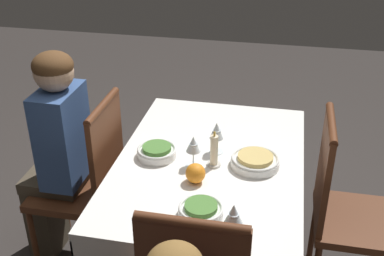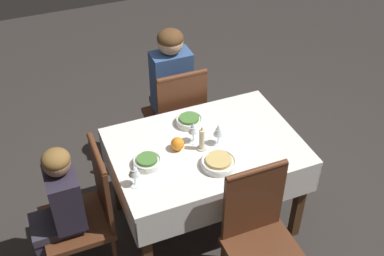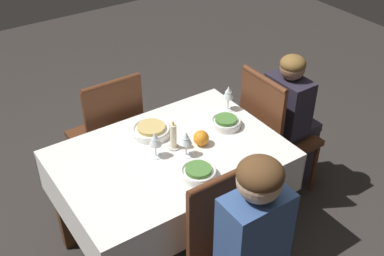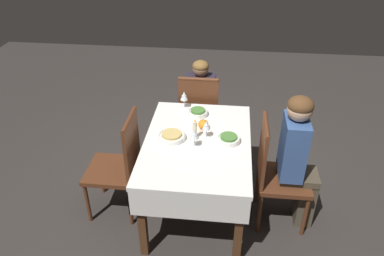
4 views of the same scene
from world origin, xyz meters
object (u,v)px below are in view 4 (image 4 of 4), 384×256
Objects in this scene: person_child_dark at (201,100)px; candle_centerpiece at (195,131)px; dining_table at (197,151)px; bowl_west at (198,112)px; bowl_south at (172,136)px; chair_south at (120,162)px; orange_fruit at (203,124)px; person_adult_denim at (298,156)px; wine_glass_west at (184,96)px; wine_glass_north at (206,126)px; bowl_north at (229,139)px; wine_glass_south at (194,135)px; chair_north at (275,170)px; chair_west at (199,112)px.

person_child_dark is 5.78× the size of candle_centerpiece.
dining_table is 0.43m from bowl_west.
candle_centerpiece reaches higher than bowl_south.
chair_south is 4.30× the size of bowl_south.
candle_centerpiece reaches higher than orange_fruit.
person_adult_denim is 1.15m from wine_glass_west.
wine_glass_north is (-0.14, 0.71, 0.32)m from chair_south.
dining_table is at bearing 88.28° from bowl_south.
person_child_dark is 6.75× the size of wine_glass_north.
bowl_north is 0.30m from wine_glass_south.
chair_north is 0.73m from candle_centerpiece.
wine_glass_north reaches higher than dining_table.
chair_north is 0.67m from wine_glass_north.
chair_north is 4.30× the size of bowl_south.
bowl_west is at bearing -144.07° from bowl_north.
person_adult_denim reaches higher than wine_glass_south.
wine_glass_west reaches higher than bowl_west.
wine_glass_west is at bearing 76.27° from person_child_dark.
chair_north reaches higher than orange_fruit.
chair_south is at bearing -51.26° from bowl_west.
wine_glass_west is (-0.57, -0.82, 0.33)m from chair_north.
wine_glass_west is (-0.12, -0.14, 0.09)m from bowl_west.
orange_fruit is (0.81, 0.09, 0.21)m from person_child_dark.
bowl_south is 0.23m from wine_glass_south.
person_adult_denim is at bearing 61.66° from bowl_west.
orange_fruit is (0.64, 0.09, 0.26)m from chair_west.
wine_glass_south is at bearing -70.32° from bowl_north.
chair_west is at bearing 147.21° from chair_south.
wine_glass_south reaches higher than bowl_north.
person_child_dark is at bearing 166.27° from wine_glass_west.
orange_fruit is (-0.23, -0.61, 0.26)m from chair_north.
wine_glass_south reaches higher than dining_table.
bowl_north is 0.49m from bowl_west.
wine_glass_south reaches higher than orange_fruit.
bowl_north is (0.98, 0.31, 0.19)m from person_child_dark.
bowl_north is 0.84× the size of bowl_south.
person_child_dark reaches higher than chair_west.
wine_glass_south reaches higher than wine_glass_north.
dining_table is at bearing 87.21° from person_adult_denim.
wine_glass_south is (0.14, -0.08, 0.00)m from wine_glass_north.
wine_glass_south is (0.91, 0.04, 0.33)m from chair_west.
person_child_dark reaches higher than orange_fruit.
chair_south reaches higher than wine_glass_north.
bowl_west is 0.21m from wine_glass_west.
chair_south is 5.37× the size of bowl_west.
chair_west is 0.18m from person_child_dark.
bowl_west is (-0.45, -0.68, 0.24)m from chair_north.
dining_table is 14.06× the size of orange_fruit.
person_child_dark reaches higher than wine_glass_west.
bowl_west reaches higher than dining_table.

